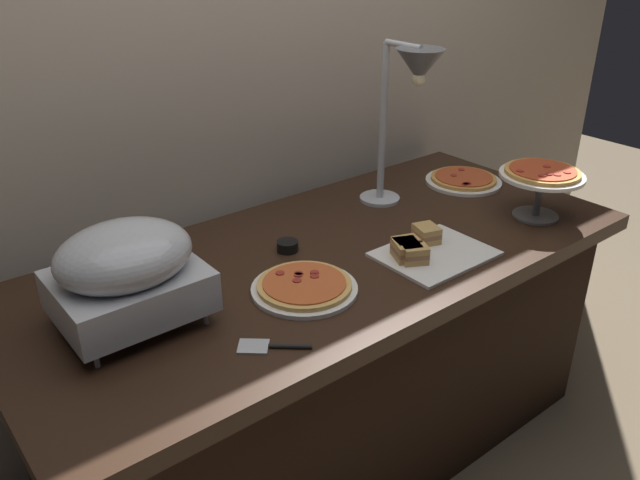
% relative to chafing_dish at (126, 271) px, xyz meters
% --- Properties ---
extents(ground_plane, '(8.00, 8.00, 0.00)m').
position_rel_chafing_dish_xyz_m(ground_plane, '(0.61, -0.01, -0.90)').
color(ground_plane, brown).
extents(back_wall, '(4.40, 0.04, 2.40)m').
position_rel_chafing_dish_xyz_m(back_wall, '(0.61, 0.49, 0.30)').
color(back_wall, '#B7A893').
rests_on(back_wall, ground_plane).
extents(buffet_table, '(1.90, 0.84, 0.76)m').
position_rel_chafing_dish_xyz_m(buffet_table, '(0.61, -0.01, -0.52)').
color(buffet_table, black).
rests_on(buffet_table, ground_plane).
extents(chafing_dish, '(0.34, 0.28, 0.26)m').
position_rel_chafing_dish_xyz_m(chafing_dish, '(0.00, 0.00, 0.00)').
color(chafing_dish, '#B7BABF').
rests_on(chafing_dish, buffet_table).
extents(heat_lamp, '(0.15, 0.29, 0.55)m').
position_rel_chafing_dish_xyz_m(heat_lamp, '(1.00, 0.07, 0.28)').
color(heat_lamp, '#B7BABF').
rests_on(heat_lamp, buffet_table).
extents(pizza_plate_front, '(0.28, 0.28, 0.03)m').
position_rel_chafing_dish_xyz_m(pizza_plate_front, '(0.41, -0.14, -0.13)').
color(pizza_plate_front, white).
rests_on(pizza_plate_front, buffet_table).
extents(pizza_plate_center, '(0.28, 0.28, 0.03)m').
position_rel_chafing_dish_xyz_m(pizza_plate_center, '(1.35, 0.11, -0.13)').
color(pizza_plate_center, white).
rests_on(pizza_plate_center, buffet_table).
extents(pizza_plate_raised_stand, '(0.27, 0.27, 0.17)m').
position_rel_chafing_dish_xyz_m(pizza_plate_raised_stand, '(1.30, -0.24, -0.01)').
color(pizza_plate_raised_stand, '#595B60').
rests_on(pizza_plate_raised_stand, buffet_table).
extents(sandwich_platter, '(0.32, 0.25, 0.06)m').
position_rel_chafing_dish_xyz_m(sandwich_platter, '(0.80, -0.20, -0.12)').
color(sandwich_platter, white).
rests_on(sandwich_platter, buffet_table).
extents(sauce_cup_near, '(0.06, 0.06, 0.03)m').
position_rel_chafing_dish_xyz_m(sauce_cup_near, '(0.52, 0.08, -0.13)').
color(sauce_cup_near, black).
rests_on(sauce_cup_near, buffet_table).
extents(serving_spatula, '(0.15, 0.14, 0.01)m').
position_rel_chafing_dish_xyz_m(serving_spatula, '(0.20, -0.29, -0.14)').
color(serving_spatula, '#B7BABF').
rests_on(serving_spatula, buffet_table).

